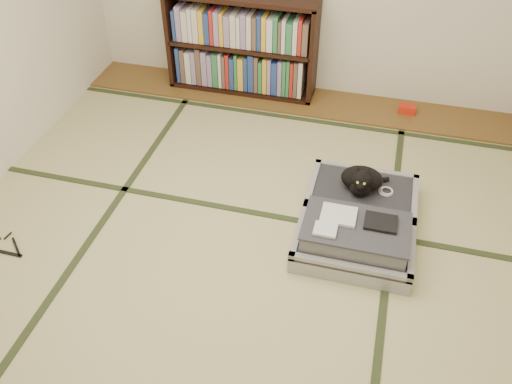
# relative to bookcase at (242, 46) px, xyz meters

# --- Properties ---
(floor) EXTENTS (4.50, 4.50, 0.00)m
(floor) POSITION_rel_bookcase_xyz_m (0.54, -2.07, -0.45)
(floor) COLOR #C9C486
(floor) RESTS_ON ground
(wood_strip) EXTENTS (4.00, 0.50, 0.02)m
(wood_strip) POSITION_rel_bookcase_xyz_m (0.54, -0.07, -0.44)
(wood_strip) COLOR brown
(wood_strip) RESTS_ON ground
(red_item) EXTENTS (0.15, 0.10, 0.07)m
(red_item) POSITION_rel_bookcase_xyz_m (1.56, -0.04, -0.40)
(red_item) COLOR red
(red_item) RESTS_ON wood_strip
(room_shell) EXTENTS (4.50, 4.50, 4.50)m
(room_shell) POSITION_rel_bookcase_xyz_m (0.54, -2.07, 1.01)
(room_shell) COLOR white
(room_shell) RESTS_ON ground
(tatami_borders) EXTENTS (4.00, 4.50, 0.01)m
(tatami_borders) POSITION_rel_bookcase_xyz_m (0.54, -1.58, -0.45)
(tatami_borders) COLOR #2D381E
(tatami_borders) RESTS_ON ground
(bookcase) EXTENTS (1.38, 0.31, 0.92)m
(bookcase) POSITION_rel_bookcase_xyz_m (0.00, 0.00, 0.00)
(bookcase) COLOR black
(bookcase) RESTS_ON wood_strip
(suitcase) EXTENTS (0.77, 1.03, 0.30)m
(suitcase) POSITION_rel_bookcase_xyz_m (1.30, -1.69, -0.34)
(suitcase) COLOR #9E9EA3
(suitcase) RESTS_ON floor
(cat) EXTENTS (0.34, 0.35, 0.28)m
(cat) POSITION_rel_bookcase_xyz_m (1.28, -1.40, -0.20)
(cat) COLOR black
(cat) RESTS_ON suitcase
(cable_coil) EXTENTS (0.11, 0.11, 0.03)m
(cable_coil) POSITION_rel_bookcase_xyz_m (1.46, -1.37, -0.29)
(cable_coil) COLOR white
(cable_coil) RESTS_ON suitcase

